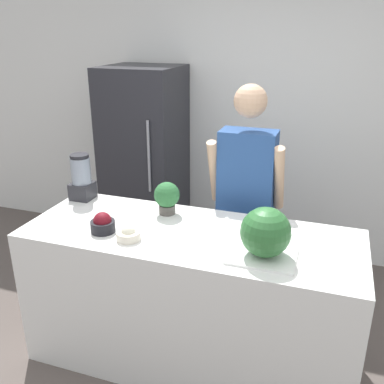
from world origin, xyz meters
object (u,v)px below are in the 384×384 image
at_px(watermelon, 266,232).
at_px(bowl_cherries, 103,224).
at_px(potted_plant, 167,197).
at_px(refrigerator, 145,163).
at_px(blender, 81,178).
at_px(person, 246,202).
at_px(bowl_cream, 128,234).

bearing_deg(watermelon, bowl_cherries, -179.56).
bearing_deg(potted_plant, watermelon, -27.44).
bearing_deg(refrigerator, blender, -90.09).
relative_size(refrigerator, potted_plant, 8.16).
relative_size(blender, potted_plant, 1.52).
bearing_deg(blender, refrigerator, 89.91).
distance_m(person, potted_plant, 0.64).
bearing_deg(bowl_cream, person, 58.91).
height_order(watermelon, bowl_cherries, watermelon).
xyz_separation_m(bowl_cream, blender, (-0.60, 0.47, 0.12)).
xyz_separation_m(person, blender, (-1.12, -0.38, 0.18)).
bearing_deg(person, bowl_cream, -121.09).
height_order(blender, potted_plant, blender).
bearing_deg(bowl_cream, refrigerator, 111.39).
bearing_deg(person, watermelon, -71.31).
relative_size(bowl_cherries, potted_plant, 0.68).
xyz_separation_m(person, bowl_cherries, (-0.71, -0.81, 0.08)).
bearing_deg(person, potted_plant, -135.54).
relative_size(bowl_cherries, bowl_cream, 1.04).
bearing_deg(refrigerator, person, -31.36).
bearing_deg(bowl_cream, potted_plant, 80.02).
bearing_deg(blender, bowl_cream, -38.14).
relative_size(watermelon, blender, 0.82).
distance_m(watermelon, bowl_cream, 0.80).
xyz_separation_m(person, bowl_cream, (-0.52, -0.86, 0.06)).
distance_m(refrigerator, watermelon, 2.04).
bearing_deg(watermelon, person, 108.69).
bearing_deg(refrigerator, watermelon, -46.89).
height_order(person, bowl_cream, person).
height_order(person, potted_plant, person).
bearing_deg(bowl_cherries, person, 48.80).
bearing_deg(person, bowl_cherries, -131.20).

